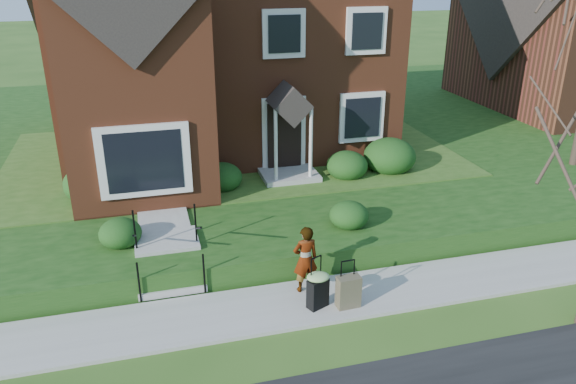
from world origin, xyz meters
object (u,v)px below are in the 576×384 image
object	(u,v)px
front_steps	(169,257)
suitcase_olive	(348,292)
woman	(305,259)
suitcase_black	(318,288)

from	to	relation	value
front_steps	suitcase_olive	distance (m)	4.02
suitcase_olive	woman	bearing A→B (deg)	126.59
woman	front_steps	bearing A→B (deg)	-32.90
front_steps	woman	distance (m)	3.07
front_steps	suitcase_black	xyz separation A→B (m)	(2.75, -2.09, 0.03)
front_steps	suitcase_black	world-z (taller)	front_steps
woman	suitcase_black	size ratio (longest dim) A/B	1.33
front_steps	woman	world-z (taller)	front_steps
woman	suitcase_olive	xyz separation A→B (m)	(0.65, -0.79, -0.40)
front_steps	suitcase_olive	xyz separation A→B (m)	(3.34, -2.24, -0.06)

